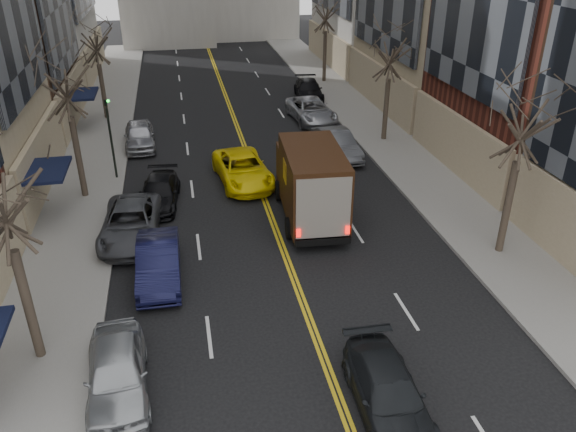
# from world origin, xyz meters

# --- Properties ---
(sidewalk_left) EXTENTS (4.00, 66.00, 0.15)m
(sidewalk_left) POSITION_xyz_m (-9.00, 27.00, 0.07)
(sidewalk_left) COLOR slate
(sidewalk_left) RESTS_ON ground
(sidewalk_right) EXTENTS (4.00, 66.00, 0.15)m
(sidewalk_right) POSITION_xyz_m (9.00, 27.00, 0.07)
(sidewalk_right) COLOR slate
(sidewalk_right) RESTS_ON ground
(tree_lf_mid) EXTENTS (3.20, 3.20, 8.91)m
(tree_lf_mid) POSITION_xyz_m (-8.80, 20.00, 6.60)
(tree_lf_mid) COLOR #382D23
(tree_lf_mid) RESTS_ON sidewalk_left
(tree_lf_far) EXTENTS (3.20, 3.20, 8.12)m
(tree_lf_far) POSITION_xyz_m (-8.80, 33.00, 6.02)
(tree_lf_far) COLOR #382D23
(tree_lf_far) RESTS_ON sidewalk_left
(tree_rt_near) EXTENTS (3.20, 3.20, 8.71)m
(tree_rt_near) POSITION_xyz_m (8.80, 11.00, 6.45)
(tree_rt_near) COLOR #382D23
(tree_rt_near) RESTS_ON sidewalk_right
(tree_rt_mid) EXTENTS (3.20, 3.20, 8.32)m
(tree_rt_mid) POSITION_xyz_m (8.80, 25.00, 6.17)
(tree_rt_mid) COLOR #382D23
(tree_rt_mid) RESTS_ON sidewalk_right
(tree_rt_far) EXTENTS (3.20, 3.20, 9.11)m
(tree_rt_far) POSITION_xyz_m (8.80, 40.00, 6.74)
(tree_rt_far) COLOR #382D23
(tree_rt_far) RESTS_ON sidewalk_right
(traffic_signal) EXTENTS (0.29, 0.26, 4.70)m
(traffic_signal) POSITION_xyz_m (-7.39, 22.00, 2.82)
(traffic_signal) COLOR black
(traffic_signal) RESTS_ON sidewalk_left
(ups_truck) EXTENTS (3.02, 6.70, 3.59)m
(ups_truck) POSITION_xyz_m (1.78, 15.63, 1.81)
(ups_truck) COLOR black
(ups_truck) RESTS_ON ground
(observer_sedan) EXTENTS (1.95, 4.53, 1.30)m
(observer_sedan) POSITION_xyz_m (1.20, 3.80, 0.65)
(observer_sedan) COLOR black
(observer_sedan) RESTS_ON ground
(taxi) EXTENTS (3.04, 5.65, 1.51)m
(taxi) POSITION_xyz_m (-0.76, 20.33, 0.75)
(taxi) COLOR yellow
(taxi) RESTS_ON ground
(pedestrian) EXTENTS (0.64, 0.77, 1.80)m
(pedestrian) POSITION_xyz_m (0.78, 15.10, 0.90)
(pedestrian) COLOR black
(pedestrian) RESTS_ON ground
(parked_lf_a) EXTENTS (2.03, 4.43, 1.47)m
(parked_lf_a) POSITION_xyz_m (-6.26, 6.04, 0.74)
(parked_lf_a) COLOR #AEB2B6
(parked_lf_a) RESTS_ON ground
(parked_lf_b) EXTENTS (1.61, 4.56, 1.50)m
(parked_lf_b) POSITION_xyz_m (-5.10, 11.83, 0.75)
(parked_lf_b) COLOR black
(parked_lf_b) RESTS_ON ground
(parked_lf_c) EXTENTS (2.73, 5.36, 1.45)m
(parked_lf_c) POSITION_xyz_m (-6.30, 15.35, 0.73)
(parked_lf_c) COLOR #46474D
(parked_lf_c) RESTS_ON ground
(parked_lf_d) EXTENTS (2.24, 4.55, 1.27)m
(parked_lf_d) POSITION_xyz_m (-5.10, 18.48, 0.64)
(parked_lf_d) COLOR black
(parked_lf_d) RESTS_ON ground
(parked_lf_e) EXTENTS (2.01, 4.53, 1.52)m
(parked_lf_e) POSITION_xyz_m (-6.30, 26.84, 0.76)
(parked_lf_e) COLOR #A5A6AD
(parked_lf_e) RESTS_ON ground
(parked_rt_a) EXTENTS (2.10, 4.86, 1.56)m
(parked_rt_a) POSITION_xyz_m (5.10, 22.91, 0.78)
(parked_rt_a) COLOR #4A4C51
(parked_rt_a) RESTS_ON ground
(parked_rt_b) EXTENTS (3.01, 5.70, 1.53)m
(parked_rt_b) POSITION_xyz_m (5.21, 29.83, 0.77)
(parked_rt_b) COLOR #B0B2B9
(parked_rt_b) RESTS_ON ground
(parked_rt_c) EXTENTS (2.54, 5.13, 1.43)m
(parked_rt_c) POSITION_xyz_m (6.30, 35.23, 0.72)
(parked_rt_c) COLOR black
(parked_rt_c) RESTS_ON ground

